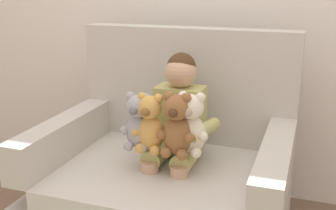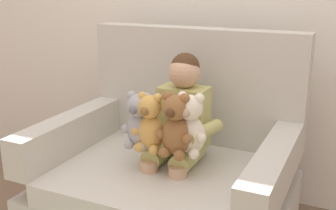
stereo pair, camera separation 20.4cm
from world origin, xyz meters
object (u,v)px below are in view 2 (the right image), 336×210
Objects in this scene: armchair at (170,181)px; seated_child at (179,123)px; plush_brown at (176,127)px; plush_grey at (139,122)px; plush_honey at (150,124)px; plush_cream at (190,126)px.

armchair is 0.34m from seated_child.
plush_grey is at bearing 156.61° from plush_brown.
plush_honey is (-0.14, 0.01, -0.01)m from plush_brown.
armchair is 0.43m from plush_cream.
plush_cream is at bearing -8.63° from plush_grey.
armchair reaches higher than plush_brown.
armchair is 0.43m from plush_brown.
plush_cream is at bearing -53.04° from seated_child.
plush_brown is 0.14m from plush_honey.
armchair reaches higher than plush_cream.
seated_child reaches higher than plush_brown.
plush_grey is (-0.15, -0.17, 0.04)m from seated_child.
armchair is at bearing 36.26° from plush_grey.
plush_grey is at bearing 168.39° from plush_cream.
plush_cream is 0.27m from plush_grey.
armchair is 0.42m from plush_grey.
plush_honey is at bearing -22.35° from plush_grey.
plush_grey is (-0.21, 0.01, -0.01)m from plush_brown.
plush_brown reaches higher than plush_cream.
seated_child is 2.57× the size of plush_cream.
seated_child is at bearing 39.04° from armchair.
plush_brown is 0.21m from plush_grey.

